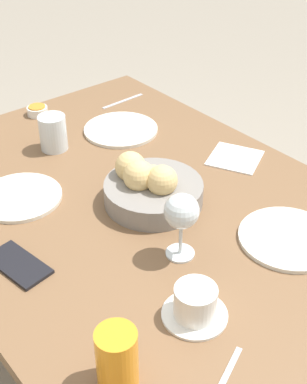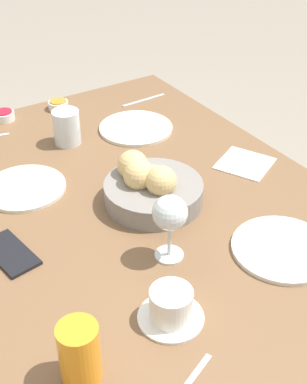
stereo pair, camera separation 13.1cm
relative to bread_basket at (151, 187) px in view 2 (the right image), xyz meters
The scene contains 15 objects.
dining_table 0.16m from the bread_basket, 35.19° to the left, with size 1.28×0.94×0.78m.
bread_basket is the anchor object (origin of this frame).
plate_near_left 0.35m from the bread_basket, 155.01° to the right, with size 0.23×0.23×0.01m.
plate_near_right 0.38m from the bread_basket, 25.36° to the right, with size 0.23×0.23×0.01m.
plate_far_center 0.33m from the bread_basket, 48.40° to the left, with size 0.21×0.21×0.01m.
juice_glass 0.52m from the bread_basket, 134.69° to the left, with size 0.07×0.07×0.12m.
water_tumbler 0.38m from the bread_basket, ahead, with size 0.08×0.08×0.10m.
wine_glass 0.22m from the bread_basket, 158.77° to the left, with size 0.08×0.08×0.16m.
coffee_cup 0.39m from the bread_basket, 153.34° to the left, with size 0.13×0.13×0.07m.
jam_bowl_berry 0.65m from the bread_basket, 13.94° to the left, with size 0.07×0.07×0.03m.
jam_bowl_honey 0.61m from the bread_basket, ahead, with size 0.07×0.07×0.03m.
fork_silver 0.59m from the bread_basket, 30.00° to the right, with size 0.02×0.17×0.00m.
spoon_coffee 0.53m from the bread_basket, 155.13° to the left, with size 0.06×0.12×0.00m.
napkin 0.32m from the bread_basket, 88.45° to the right, with size 0.18×0.18×0.00m.
cell_phone 0.37m from the bread_basket, 90.38° to the left, with size 0.16×0.10×0.01m.
Camera 2 is at (-0.96, 0.55, 1.56)m, focal length 50.00 mm.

